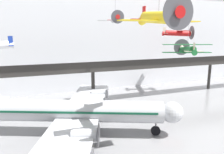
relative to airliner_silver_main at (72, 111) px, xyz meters
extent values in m
cube|color=silver|center=(6.68, 23.62, 9.64)|extent=(140.00, 3.00, 25.87)
cube|color=#2D2B28|center=(6.68, 12.19, 3.77)|extent=(110.00, 3.20, 0.90)
cube|color=#2D2B28|center=(6.68, 10.65, 4.77)|extent=(110.00, 0.12, 1.10)
cylinder|color=#2D2B28|center=(6.68, 13.15, 0.01)|extent=(0.70, 0.70, 6.61)
cylinder|color=#2D2B28|center=(36.93, 13.15, 0.01)|extent=(0.70, 0.70, 6.61)
cylinder|color=#B7BABF|center=(0.09, -0.04, 0.08)|extent=(23.87, 12.34, 3.02)
sphere|color=#B7BABF|center=(12.59, -5.30, 0.08)|extent=(2.96, 2.96, 2.96)
cube|color=#0F4C33|center=(0.09, -0.04, 0.38)|extent=(22.31, 11.73, 0.27)
cube|color=#B7BABF|center=(4.52, 8.28, -0.60)|extent=(11.39, 16.74, 0.28)
cube|color=#B7BABF|center=(-2.76, -9.02, -0.60)|extent=(11.39, 16.74, 0.28)
cylinder|color=#B7BABF|center=(4.76, 4.42, -0.55)|extent=(3.20, 2.45, 1.45)
cylinder|color=#4C4C51|center=(6.21, 3.81, -0.55)|extent=(1.12, 2.56, 2.75)
cylinder|color=#B7BABF|center=(6.84, 9.35, -0.55)|extent=(3.20, 2.45, 1.45)
cylinder|color=#4C4C51|center=(8.29, 8.74, -0.55)|extent=(1.12, 2.56, 2.75)
cylinder|color=#B7BABF|center=(0.16, -6.49, -0.55)|extent=(3.20, 2.45, 1.45)
cylinder|color=#4C4C51|center=(1.62, -7.10, -0.55)|extent=(1.12, 2.56, 2.75)
cylinder|color=#4C4C51|center=(10.64, -4.48, -2.04)|extent=(0.20, 0.20, 1.21)
cylinder|color=black|center=(10.64, -4.48, -2.64)|extent=(1.35, 0.85, 1.30)
cylinder|color=#4C4C51|center=(1.29, 2.08, -2.04)|extent=(0.20, 0.20, 1.21)
cylinder|color=black|center=(1.29, 2.08, -2.64)|extent=(1.35, 0.85, 1.30)
cylinder|color=#4C4C51|center=(-0.59, -2.37, -2.04)|extent=(0.20, 0.20, 1.21)
cylinder|color=black|center=(-0.59, -2.37, -2.64)|extent=(1.35, 0.85, 1.30)
cone|color=silver|center=(-7.37, 1.91, 9.04)|extent=(1.34, 0.94, 0.85)
cube|color=navy|center=(-7.09, 1.94, 9.68)|extent=(0.56, 0.12, 1.14)
cube|color=navy|center=(-7.09, 1.94, 9.11)|extent=(0.83, 2.53, 0.06)
cylinder|color=silver|center=(9.90, 9.09, 13.06)|extent=(1.67, 4.32, 1.32)
cone|color=red|center=(9.47, 6.95, 13.30)|extent=(0.90, 0.83, 0.78)
cylinder|color=#4C4C51|center=(9.44, 6.80, 13.32)|extent=(2.21, 0.48, 2.25)
cone|color=silver|center=(10.29, 11.08, 12.84)|extent=(0.95, 1.31, 0.85)
cube|color=silver|center=(9.85, 8.84, 12.80)|extent=(6.38, 2.23, 0.10)
cube|color=red|center=(10.34, 11.33, 13.58)|extent=(0.16, 0.51, 1.04)
cube|color=red|center=(10.34, 11.33, 13.06)|extent=(2.30, 0.94, 0.06)
cylinder|color=slate|center=(9.90, 9.09, 15.16)|extent=(0.04, 0.04, 3.34)
cylinder|color=yellow|center=(7.46, -9.12, 12.15)|extent=(1.30, 5.86, 1.63)
cone|color=red|center=(7.40, -12.14, 12.38)|extent=(1.09, 0.98, 1.08)
cylinder|color=#4C4C51|center=(7.40, -12.35, 12.39)|extent=(3.11, 0.10, 3.11)
cone|color=yellow|center=(7.51, -6.30, 11.94)|extent=(1.05, 1.64, 1.13)
cube|color=yellow|center=(7.45, -9.47, 11.79)|extent=(8.75, 1.56, 0.10)
cube|color=red|center=(7.51, -5.95, 12.87)|extent=(0.07, 0.70, 1.44)
cube|color=red|center=(7.51, -5.95, 12.15)|extent=(3.12, 0.76, 0.06)
cylinder|color=#1E6B33|center=(20.81, 2.46, 7.73)|extent=(3.02, 5.66, 1.65)
cone|color=beige|center=(21.81, 5.18, 8.00)|extent=(1.28, 1.22, 1.03)
cylinder|color=#4C4C51|center=(21.88, 5.37, 8.02)|extent=(2.81, 1.07, 2.98)
cone|color=#1E6B33|center=(19.87, -0.07, 7.49)|extent=(1.46, 1.81, 1.11)
cube|color=#1E6B33|center=(20.92, 2.78, 8.65)|extent=(8.31, 4.16, 0.10)
cube|color=#1E6B33|center=(20.92, 2.78, 7.28)|extent=(8.31, 4.16, 0.10)
cube|color=beige|center=(19.76, -0.38, 8.42)|extent=(0.29, 0.65, 1.37)
cube|color=beige|center=(19.76, -0.38, 7.73)|extent=(3.03, 1.66, 0.06)
cylinder|color=slate|center=(20.81, 2.46, 12.48)|extent=(0.04, 0.04, 8.35)
cylinder|color=red|center=(27.38, 14.06, 10.55)|extent=(5.91, 2.83, 1.43)
cone|color=silver|center=(30.27, 13.18, 10.68)|extent=(1.23, 1.31, 1.08)
cylinder|color=#4C4C51|center=(30.48, 13.12, 10.69)|extent=(0.94, 2.99, 3.11)
cone|color=red|center=(24.69, 14.88, 10.44)|extent=(1.81, 1.43, 1.08)
cube|color=red|center=(27.72, 13.96, 11.12)|extent=(3.87, 8.76, 0.10)
cube|color=silver|center=(24.35, 14.98, 11.27)|extent=(0.69, 0.26, 1.43)
cube|color=silver|center=(24.35, 14.98, 10.55)|extent=(1.57, 3.18, 0.06)
cylinder|color=slate|center=(27.38, 14.06, 13.98)|extent=(0.04, 0.04, 5.65)
camera|label=1|loc=(-4.85, -28.67, 10.61)|focal=35.00mm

